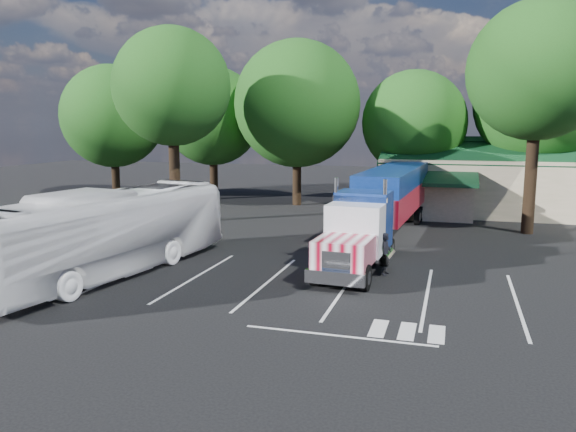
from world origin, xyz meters
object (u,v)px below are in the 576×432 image
(tour_bus, at_px, (107,232))
(woman, at_px, (386,254))
(bicycle, at_px, (354,230))
(silver_sedan, at_px, (422,204))
(semi_truck, at_px, (386,200))

(tour_bus, bearing_deg, woman, 25.64)
(bicycle, bearing_deg, silver_sedan, 80.58)
(woman, height_order, bicycle, woman)
(woman, distance_m, silver_sedan, 17.36)
(semi_truck, xyz_separation_m, bicycle, (-1.84, 0.40, -1.89))
(woman, xyz_separation_m, bicycle, (-2.70, 7.61, -0.50))
(bicycle, xyz_separation_m, silver_sedan, (3.20, 9.74, 0.36))
(bicycle, distance_m, tour_bus, 14.18)
(woman, xyz_separation_m, tour_bus, (-11.50, -3.42, 0.94))
(bicycle, bearing_deg, semi_truck, -3.64)
(semi_truck, xyz_separation_m, woman, (0.86, -7.21, -1.39))
(semi_truck, distance_m, silver_sedan, 10.35)
(woman, relative_size, tour_bus, 0.14)
(semi_truck, relative_size, tour_bus, 1.47)
(semi_truck, xyz_separation_m, tour_bus, (-10.64, -10.63, -0.46))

